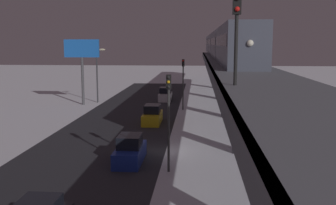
{
  "coord_description": "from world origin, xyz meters",
  "views": [
    {
      "loc": [
        -2.8,
        29.9,
        8.37
      ],
      "look_at": [
        0.63,
        -15.18,
        1.58
      ],
      "focal_mm": 42.22,
      "sensor_mm": 36.0,
      "label": 1
    }
  ],
  "objects_px": {
    "sedan_yellow": "(152,116)",
    "commercial_billboard": "(82,55)",
    "subway_train": "(220,44)",
    "sedan_white": "(165,95)",
    "rail_signal": "(237,23)",
    "traffic_light_near": "(169,109)",
    "sedan_blue": "(130,151)",
    "traffic_light_mid": "(183,77)"
  },
  "relations": [
    {
      "from": "traffic_light_near",
      "to": "subway_train",
      "type": "bearing_deg",
      "value": -97.78
    },
    {
      "from": "traffic_light_near",
      "to": "commercial_billboard",
      "type": "height_order",
      "value": "commercial_billboard"
    },
    {
      "from": "sedan_yellow",
      "to": "commercial_billboard",
      "type": "xyz_separation_m",
      "value": [
        10.96,
        -11.97,
        6.03
      ]
    },
    {
      "from": "sedan_white",
      "to": "sedan_yellow",
      "type": "distance_m",
      "value": 16.69
    },
    {
      "from": "sedan_white",
      "to": "sedan_blue",
      "type": "xyz_separation_m",
      "value": [
        0.0,
        30.58,
        0.01
      ]
    },
    {
      "from": "sedan_yellow",
      "to": "traffic_light_near",
      "type": "xyz_separation_m",
      "value": [
        -2.9,
        15.8,
        3.4
      ]
    },
    {
      "from": "rail_signal",
      "to": "commercial_billboard",
      "type": "height_order",
      "value": "rail_signal"
    },
    {
      "from": "rail_signal",
      "to": "sedan_blue",
      "type": "xyz_separation_m",
      "value": [
        6.42,
        -9.16,
        -8.45
      ]
    },
    {
      "from": "sedan_yellow",
      "to": "commercial_billboard",
      "type": "distance_m",
      "value": 17.31
    },
    {
      "from": "subway_train",
      "to": "sedan_blue",
      "type": "xyz_separation_m",
      "value": [
        8.15,
        36.51,
        -7.5
      ]
    },
    {
      "from": "traffic_light_near",
      "to": "traffic_light_mid",
      "type": "height_order",
      "value": "same"
    },
    {
      "from": "sedan_blue",
      "to": "traffic_light_mid",
      "type": "height_order",
      "value": "traffic_light_mid"
    },
    {
      "from": "rail_signal",
      "to": "sedan_white",
      "type": "relative_size",
      "value": 0.97
    },
    {
      "from": "traffic_light_near",
      "to": "commercial_billboard",
      "type": "distance_m",
      "value": 31.14
    },
    {
      "from": "sedan_blue",
      "to": "subway_train",
      "type": "bearing_deg",
      "value": 77.42
    },
    {
      "from": "traffic_light_near",
      "to": "traffic_light_mid",
      "type": "relative_size",
      "value": 1.0
    },
    {
      "from": "sedan_white",
      "to": "sedan_yellow",
      "type": "xyz_separation_m",
      "value": [
        0.0,
        16.69,
        0.01
      ]
    },
    {
      "from": "sedan_white",
      "to": "traffic_light_near",
      "type": "relative_size",
      "value": 0.64
    },
    {
      "from": "sedan_white",
      "to": "rail_signal",
      "type": "bearing_deg",
      "value": -80.83
    },
    {
      "from": "rail_signal",
      "to": "traffic_light_mid",
      "type": "bearing_deg",
      "value": -83.7
    },
    {
      "from": "rail_signal",
      "to": "sedan_white",
      "type": "bearing_deg",
      "value": -80.83
    },
    {
      "from": "sedan_yellow",
      "to": "sedan_blue",
      "type": "relative_size",
      "value": 1.04
    },
    {
      "from": "sedan_yellow",
      "to": "commercial_billboard",
      "type": "bearing_deg",
      "value": 132.49
    },
    {
      "from": "rail_signal",
      "to": "commercial_billboard",
      "type": "xyz_separation_m",
      "value": [
        17.38,
        -35.01,
        -2.42
      ]
    },
    {
      "from": "sedan_white",
      "to": "commercial_billboard",
      "type": "bearing_deg",
      "value": -156.66
    },
    {
      "from": "rail_signal",
      "to": "sedan_blue",
      "type": "bearing_deg",
      "value": -54.98
    },
    {
      "from": "subway_train",
      "to": "sedan_yellow",
      "type": "xyz_separation_m",
      "value": [
        8.15,
        22.63,
        -7.5
      ]
    },
    {
      "from": "sedan_white",
      "to": "subway_train",
      "type": "bearing_deg",
      "value": 36.05
    },
    {
      "from": "sedan_white",
      "to": "commercial_billboard",
      "type": "distance_m",
      "value": 13.38
    },
    {
      "from": "traffic_light_mid",
      "to": "sedan_yellow",
      "type": "bearing_deg",
      "value": 71.81
    },
    {
      "from": "sedan_blue",
      "to": "traffic_light_near",
      "type": "distance_m",
      "value": 4.86
    },
    {
      "from": "sedan_blue",
      "to": "sedan_yellow",
      "type": "bearing_deg",
      "value": 90.0
    },
    {
      "from": "subway_train",
      "to": "traffic_light_near",
      "type": "relative_size",
      "value": 11.57
    },
    {
      "from": "subway_train",
      "to": "rail_signal",
      "type": "relative_size",
      "value": 18.52
    },
    {
      "from": "sedan_white",
      "to": "sedan_yellow",
      "type": "relative_size",
      "value": 0.89
    },
    {
      "from": "rail_signal",
      "to": "sedan_yellow",
      "type": "xyz_separation_m",
      "value": [
        6.42,
        -23.04,
        -8.45
      ]
    },
    {
      "from": "rail_signal",
      "to": "traffic_light_near",
      "type": "height_order",
      "value": "rail_signal"
    },
    {
      "from": "commercial_billboard",
      "to": "rail_signal",
      "type": "bearing_deg",
      "value": 116.4
    },
    {
      "from": "subway_train",
      "to": "sedan_yellow",
      "type": "distance_m",
      "value": 25.19
    },
    {
      "from": "sedan_yellow",
      "to": "traffic_light_mid",
      "type": "distance_m",
      "value": 9.89
    },
    {
      "from": "sedan_white",
      "to": "sedan_blue",
      "type": "height_order",
      "value": "same"
    },
    {
      "from": "sedan_yellow",
      "to": "sedan_blue",
      "type": "height_order",
      "value": "same"
    }
  ]
}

